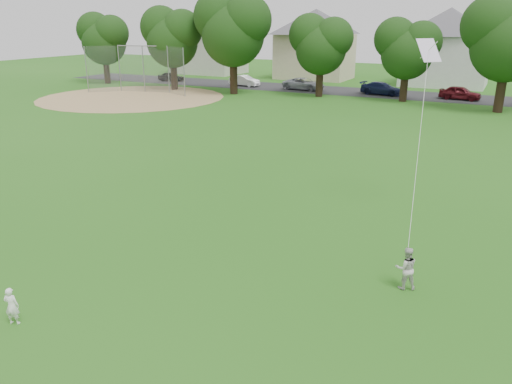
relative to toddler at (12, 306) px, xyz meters
The scene contains 10 objects.
ground 4.82m from the toddler, 52.16° to the left, with size 160.00×160.00×0.00m, color #235D15.
street 45.88m from the toddler, 86.33° to the left, with size 90.00×7.00×0.01m, color #2D2D30.
dirt_infield 39.27m from the toddler, 125.96° to the left, with size 18.00×18.00×0.02m, color #9E7F51.
toddler is the anchor object (origin of this frame).
older_boy 10.37m from the toddler, 36.61° to the left, with size 0.61×0.47×1.25m, color beige.
kite 12.56m from the toddler, 49.93° to the left, with size 1.09×3.71×8.26m.
baseball_backstop 42.79m from the toddler, 124.83° to the left, with size 10.54×3.66×4.71m.
tree_row 41.02m from the toddler, 79.42° to the left, with size 80.90×9.13×10.62m.
parked_cars 44.79m from the toddler, 89.45° to the left, with size 55.45×2.52×1.30m.
house_row 56.02m from the toddler, 87.68° to the left, with size 77.63×14.18×10.17m.
Camera 1 is at (7.28, -10.60, 7.16)m, focal length 35.00 mm.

